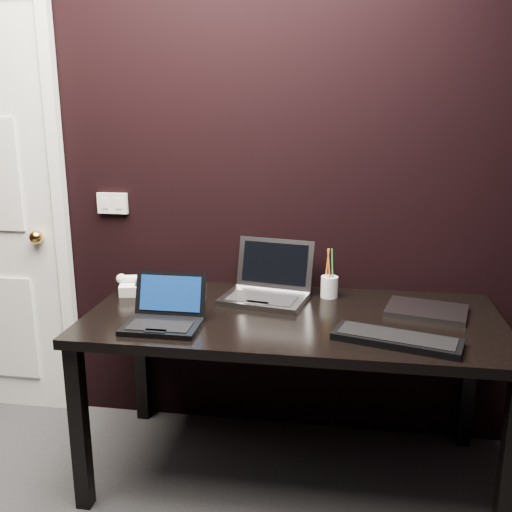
% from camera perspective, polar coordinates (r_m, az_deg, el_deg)
% --- Properties ---
extents(wall_back, '(4.00, 0.00, 4.00)m').
position_cam_1_polar(wall_back, '(2.67, -1.80, 8.82)').
color(wall_back, black).
rests_on(wall_back, ground).
extents(wall_switch, '(0.15, 0.02, 0.10)m').
position_cam_1_polar(wall_switch, '(2.86, -14.16, 5.14)').
color(wall_switch, silver).
rests_on(wall_switch, wall_back).
extents(desk, '(1.70, 0.80, 0.74)m').
position_cam_1_polar(desk, '(2.40, 3.65, -7.64)').
color(desk, black).
rests_on(desk, ground).
extents(netbook, '(0.29, 0.26, 0.19)m').
position_cam_1_polar(netbook, '(2.27, -9.15, -5.98)').
color(netbook, black).
rests_on(netbook, desk).
extents(silver_laptop, '(0.41, 0.38, 0.25)m').
position_cam_1_polar(silver_laptop, '(2.54, 1.11, -3.29)').
color(silver_laptop, gray).
rests_on(silver_laptop, desk).
extents(ext_keyboard, '(0.48, 0.28, 0.03)m').
position_cam_1_polar(ext_keyboard, '(2.15, 13.90, -8.06)').
color(ext_keyboard, black).
rests_on(ext_keyboard, desk).
extents(closed_laptop, '(0.37, 0.30, 0.02)m').
position_cam_1_polar(closed_laptop, '(2.49, 16.68, -5.24)').
color(closed_laptop, '#9D9DA2').
rests_on(closed_laptop, desk).
extents(desk_phone, '(0.21, 0.19, 0.10)m').
position_cam_1_polar(desk_phone, '(2.68, -11.55, -2.85)').
color(desk_phone, white).
rests_on(desk_phone, desk).
extents(mobile_phone, '(0.05, 0.04, 0.09)m').
position_cam_1_polar(mobile_phone, '(2.50, -11.10, -4.24)').
color(mobile_phone, black).
rests_on(mobile_phone, desk).
extents(pen_cup, '(0.08, 0.08, 0.23)m').
position_cam_1_polar(pen_cup, '(2.59, 7.35, -2.98)').
color(pen_cup, silver).
rests_on(pen_cup, desk).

